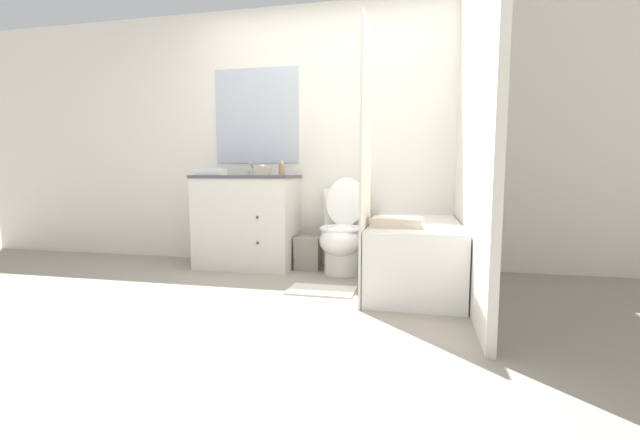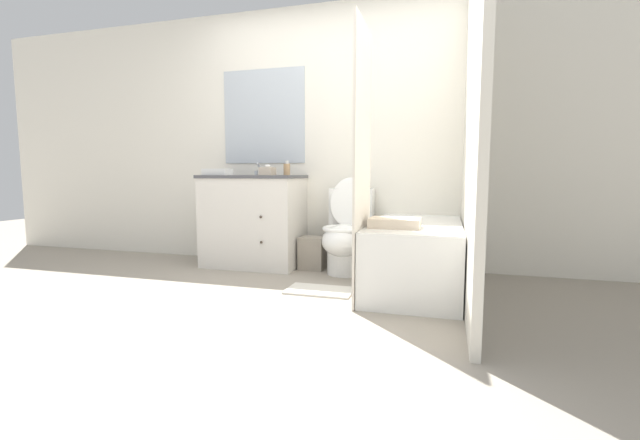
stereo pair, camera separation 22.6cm
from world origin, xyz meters
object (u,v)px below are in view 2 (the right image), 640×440
(sink_faucet, at_px, (261,172))
(bath_towel_folded, at_px, (395,223))
(vanity_cabinet, at_px, (254,220))
(toilet, at_px, (346,235))
(bath_mat, at_px, (320,290))
(wastebasket, at_px, (312,253))
(hand_towel_folded, at_px, (218,172))
(soap_dispenser, at_px, (287,169))
(tissue_box, at_px, (268,171))
(bathtub, at_px, (416,255))

(sink_faucet, xyz_separation_m, bath_towel_folded, (1.44, -0.92, -0.37))
(vanity_cabinet, relative_size, toilet, 1.08)
(vanity_cabinet, height_order, sink_faucet, sink_faucet)
(vanity_cabinet, relative_size, sink_faucet, 6.60)
(sink_faucet, relative_size, bath_mat, 0.28)
(sink_faucet, bearing_deg, wastebasket, -16.58)
(hand_towel_folded, bearing_deg, sink_faucet, 46.00)
(wastebasket, xyz_separation_m, bath_mat, (0.29, -0.72, -0.14))
(toilet, distance_m, wastebasket, 0.40)
(bath_towel_folded, height_order, bath_mat, bath_towel_folded)
(soap_dispenser, xyz_separation_m, bath_mat, (0.53, -0.71, -0.93))
(vanity_cabinet, bearing_deg, toilet, -4.11)
(bath_mat, bearing_deg, tissue_box, 135.95)
(toilet, height_order, bathtub, toilet)
(toilet, xyz_separation_m, tissue_box, (-0.78, 0.05, 0.57))
(vanity_cabinet, xyz_separation_m, soap_dispenser, (0.35, -0.01, 0.49))
(bath_mat, bearing_deg, wastebasket, 111.72)
(sink_faucet, bearing_deg, toilet, -14.82)
(vanity_cabinet, height_order, tissue_box, tissue_box)
(sink_faucet, height_order, bath_mat, sink_faucet)
(sink_faucet, height_order, wastebasket, sink_faucet)
(bath_towel_folded, bearing_deg, bath_mat, 177.82)
(hand_towel_folded, relative_size, bath_towel_folded, 0.70)
(tissue_box, xyz_separation_m, bath_mat, (0.72, -0.70, -0.91))
(bath_mat, bearing_deg, bath_towel_folded, -2.18)
(bath_towel_folded, bearing_deg, soap_dispenser, 146.08)
(sink_faucet, height_order, soap_dispenser, soap_dispenser)
(hand_towel_folded, bearing_deg, bath_towel_folded, -19.16)
(tissue_box, bearing_deg, soap_dispenser, 4.65)
(soap_dispenser, xyz_separation_m, hand_towel_folded, (-0.65, -0.13, -0.03))
(wastebasket, distance_m, soap_dispenser, 0.83)
(bathtub, relative_size, bath_towel_folded, 3.89)
(toilet, distance_m, bath_mat, 0.74)
(wastebasket, distance_m, tissue_box, 0.88)
(toilet, height_order, bath_towel_folded, toilet)
(bath_towel_folded, bearing_deg, toilet, 126.92)
(vanity_cabinet, height_order, bath_mat, vanity_cabinet)
(bathtub, bearing_deg, tissue_box, 164.68)
(hand_towel_folded, height_order, bath_mat, hand_towel_folded)
(tissue_box, distance_m, soap_dispenser, 0.19)
(bathtub, distance_m, soap_dispenser, 1.46)
(wastebasket, distance_m, bath_mat, 0.79)
(sink_faucet, distance_m, toilet, 1.12)
(toilet, height_order, bath_mat, toilet)
(sink_faucet, distance_m, bath_towel_folded, 1.75)
(sink_faucet, bearing_deg, hand_towel_folded, -134.00)
(bathtub, xyz_separation_m, bath_mat, (-0.69, -0.31, -0.25))
(wastebasket, height_order, tissue_box, tissue_box)
(bathtub, distance_m, wastebasket, 1.07)
(vanity_cabinet, xyz_separation_m, tissue_box, (0.16, -0.02, 0.47))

